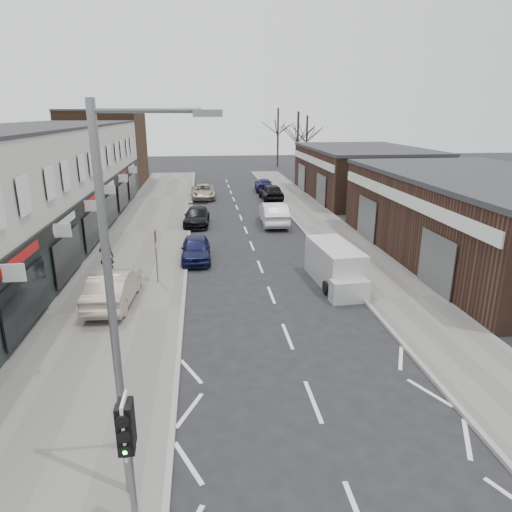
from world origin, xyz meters
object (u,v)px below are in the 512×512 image
object	(u,v)px
warning_sign	(156,240)
parked_car_left_c	(203,192)
pedestrian	(107,256)
parked_car_right_b	(271,192)
white_van	(335,266)
parked_car_left_a	(196,249)
parked_car_left_b	(197,216)
street_lamp	(120,296)
parked_car_right_a	(274,213)
parked_car_right_c	(264,185)
sedan_on_pavement	(114,287)
traffic_light	(127,438)

from	to	relation	value
warning_sign	parked_car_left_c	size ratio (longest dim) A/B	0.57
pedestrian	parked_car_right_b	distance (m)	22.85
white_van	parked_car_left_a	bearing A→B (deg)	142.11
warning_sign	parked_car_left_a	distance (m)	4.23
warning_sign	pedestrian	distance (m)	3.12
parked_car_left_a	parked_car_right_b	xyz separation A→B (m)	(6.89, 17.67, 0.10)
parked_car_left_a	parked_car_left_b	xyz separation A→B (m)	(0.00, 8.41, -0.04)
street_lamp	warning_sign	bearing A→B (deg)	92.84
parked_car_right_a	parked_car_right_b	xyz separation A→B (m)	(1.29, 9.76, -0.06)
parked_car_left_a	white_van	bearing A→B (deg)	-33.78
parked_car_left_c	street_lamp	bearing A→B (deg)	-93.84
street_lamp	white_van	size ratio (longest dim) A/B	1.62
parked_car_right_c	pedestrian	bearing A→B (deg)	70.03
warning_sign	parked_car_right_c	size ratio (longest dim) A/B	0.61
parked_car_left_a	parked_car_left_b	distance (m)	8.41
parked_car_left_b	parked_car_right_c	size ratio (longest dim) A/B	0.99
street_lamp	parked_car_right_a	bearing A→B (deg)	74.49
street_lamp	parked_car_right_b	size ratio (longest dim) A/B	1.78
parked_car_right_b	parked_car_right_c	world-z (taller)	parked_car_right_b
sedan_on_pavement	parked_car_left_b	distance (m)	14.76
parked_car_left_b	parked_car_right_a	bearing A→B (deg)	-1.92
sedan_on_pavement	parked_car_left_a	size ratio (longest dim) A/B	1.15
parked_car_right_b	parked_car_left_c	bearing A→B (deg)	-16.22
warning_sign	parked_car_right_c	bearing A→B (deg)	71.87
white_van	parked_car_right_b	bearing A→B (deg)	85.25
parked_car_left_b	parked_car_right_a	xyz separation A→B (m)	(5.60, -0.50, 0.19)
pedestrian	sedan_on_pavement	bearing A→B (deg)	106.77
traffic_light	white_van	world-z (taller)	traffic_light
sedan_on_pavement	parked_car_left_b	bearing A→B (deg)	-99.70
white_van	pedestrian	xyz separation A→B (m)	(-11.01, 2.23, 0.20)
warning_sign	parked_car_left_a	xyz separation A→B (m)	(1.76, 3.53, -1.53)
parked_car_left_b	parked_car_left_c	world-z (taller)	parked_car_left_c
traffic_light	parked_car_left_c	world-z (taller)	traffic_light
white_van	parked_car_left_b	size ratio (longest dim) A/B	1.12
pedestrian	parked_car_left_a	xyz separation A→B (m)	(4.36, 2.22, -0.41)
traffic_light	parked_car_right_b	distance (m)	36.12
warning_sign	parked_car_left_b	world-z (taller)	warning_sign
street_lamp	parked_car_right_c	xyz separation A→B (m)	(8.03, 39.25, -3.98)
pedestrian	parked_car_left_a	distance (m)	4.91
warning_sign	parked_car_right_a	xyz separation A→B (m)	(7.36, 11.43, -1.38)
street_lamp	pedestrian	world-z (taller)	street_lamp
parked_car_left_c	parked_car_left_a	bearing A→B (deg)	-92.76
sedan_on_pavement	parked_car_left_c	size ratio (longest dim) A/B	0.96
warning_sign	parked_car_left_a	world-z (taller)	warning_sign
sedan_on_pavement	parked_car_left_a	world-z (taller)	sedan_on_pavement
white_van	parked_car_left_c	xyz separation A→B (m)	(-6.11, 23.66, -0.23)
parked_car_right_b	sedan_on_pavement	bearing A→B (deg)	64.00
warning_sign	parked_car_right_a	size ratio (longest dim) A/B	0.54
sedan_on_pavement	parked_car_right_a	world-z (taller)	parked_car_right_a
traffic_light	white_van	bearing A→B (deg)	59.73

